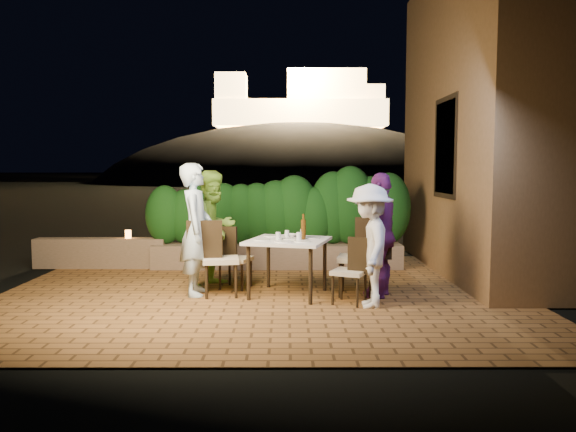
{
  "coord_description": "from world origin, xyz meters",
  "views": [
    {
      "loc": [
        0.35,
        -7.13,
        1.69
      ],
      "look_at": [
        0.38,
        0.31,
        1.05
      ],
      "focal_mm": 35.0,
      "sensor_mm": 36.0,
      "label": 1
    }
  ],
  "objects_px": {
    "parapet_lamp": "(128,234)",
    "beer_bottle": "(303,227)",
    "chair_left_back": "(236,258)",
    "chair_right_front": "(349,270)",
    "chair_right_back": "(357,256)",
    "chair_left_front": "(221,258)",
    "dining_table": "(288,267)",
    "bowl": "(291,235)",
    "diner_purple": "(381,235)",
    "diner_blue": "(196,229)",
    "diner_white": "(370,246)",
    "diner_green": "(214,228)"
  },
  "relations": [
    {
      "from": "dining_table",
      "to": "chair_right_front",
      "type": "height_order",
      "value": "chair_right_front"
    },
    {
      "from": "chair_left_front",
      "to": "diner_white",
      "type": "distance_m",
      "value": 1.99
    },
    {
      "from": "chair_left_back",
      "to": "bowl",
      "type": "bearing_deg",
      "value": 4.72
    },
    {
      "from": "chair_left_back",
      "to": "diner_blue",
      "type": "relative_size",
      "value": 0.5
    },
    {
      "from": "chair_right_back",
      "to": "diner_white",
      "type": "relative_size",
      "value": 0.69
    },
    {
      "from": "chair_left_back",
      "to": "chair_right_front",
      "type": "bearing_deg",
      "value": -13.02
    },
    {
      "from": "diner_blue",
      "to": "diner_white",
      "type": "height_order",
      "value": "diner_blue"
    },
    {
      "from": "diner_green",
      "to": "chair_left_back",
      "type": "bearing_deg",
      "value": -82.05
    },
    {
      "from": "beer_bottle",
      "to": "diner_blue",
      "type": "bearing_deg",
      "value": 177.91
    },
    {
      "from": "chair_left_back",
      "to": "beer_bottle",
      "type": "bearing_deg",
      "value": -7.43
    },
    {
      "from": "bowl",
      "to": "chair_left_front",
      "type": "height_order",
      "value": "chair_left_front"
    },
    {
      "from": "dining_table",
      "to": "diner_blue",
      "type": "distance_m",
      "value": 1.32
    },
    {
      "from": "chair_left_front",
      "to": "chair_right_back",
      "type": "relative_size",
      "value": 0.96
    },
    {
      "from": "beer_bottle",
      "to": "diner_purple",
      "type": "height_order",
      "value": "diner_purple"
    },
    {
      "from": "bowl",
      "to": "chair_left_front",
      "type": "xyz_separation_m",
      "value": [
        -0.93,
        -0.27,
        -0.27
      ]
    },
    {
      "from": "chair_right_front",
      "to": "diner_green",
      "type": "distance_m",
      "value": 2.16
    },
    {
      "from": "chair_left_front",
      "to": "parapet_lamp",
      "type": "height_order",
      "value": "chair_left_front"
    },
    {
      "from": "bowl",
      "to": "chair_left_back",
      "type": "bearing_deg",
      "value": 166.55
    },
    {
      "from": "chair_left_front",
      "to": "beer_bottle",
      "type": "bearing_deg",
      "value": -7.27
    },
    {
      "from": "dining_table",
      "to": "chair_left_back",
      "type": "distance_m",
      "value": 0.86
    },
    {
      "from": "beer_bottle",
      "to": "diner_green",
      "type": "distance_m",
      "value": 1.41
    },
    {
      "from": "chair_right_back",
      "to": "dining_table",
      "type": "bearing_deg",
      "value": 11.16
    },
    {
      "from": "parapet_lamp",
      "to": "beer_bottle",
      "type": "bearing_deg",
      "value": -35.76
    },
    {
      "from": "beer_bottle",
      "to": "diner_white",
      "type": "relative_size",
      "value": 0.22
    },
    {
      "from": "chair_left_front",
      "to": "diner_green",
      "type": "bearing_deg",
      "value": 97.59
    },
    {
      "from": "dining_table",
      "to": "chair_right_back",
      "type": "bearing_deg",
      "value": 0.37
    },
    {
      "from": "chair_left_back",
      "to": "parapet_lamp",
      "type": "distance_m",
      "value": 2.56
    },
    {
      "from": "parapet_lamp",
      "to": "chair_left_front",
      "type": "bearing_deg",
      "value": -49.11
    },
    {
      "from": "bowl",
      "to": "chair_left_back",
      "type": "xyz_separation_m",
      "value": [
        -0.77,
        0.18,
        -0.34
      ]
    },
    {
      "from": "parapet_lamp",
      "to": "diner_purple",
      "type": "bearing_deg",
      "value": -28.56
    },
    {
      "from": "diner_green",
      "to": "chair_right_back",
      "type": "bearing_deg",
      "value": -70.86
    },
    {
      "from": "dining_table",
      "to": "bowl",
      "type": "distance_m",
      "value": 0.48
    },
    {
      "from": "diner_purple",
      "to": "parapet_lamp",
      "type": "relative_size",
      "value": 11.65
    },
    {
      "from": "diner_blue",
      "to": "bowl",
      "type": "bearing_deg",
      "value": -81.55
    },
    {
      "from": "bowl",
      "to": "diner_purple",
      "type": "relative_size",
      "value": 0.1
    },
    {
      "from": "chair_right_back",
      "to": "chair_left_front",
      "type": "bearing_deg",
      "value": 11.04
    },
    {
      "from": "diner_blue",
      "to": "diner_white",
      "type": "relative_size",
      "value": 1.17
    },
    {
      "from": "diner_green",
      "to": "parapet_lamp",
      "type": "relative_size",
      "value": 11.81
    },
    {
      "from": "bowl",
      "to": "beer_bottle",
      "type": "bearing_deg",
      "value": -57.95
    },
    {
      "from": "chair_right_front",
      "to": "diner_white",
      "type": "distance_m",
      "value": 0.43
    },
    {
      "from": "bowl",
      "to": "chair_right_front",
      "type": "bearing_deg",
      "value": -44.88
    },
    {
      "from": "dining_table",
      "to": "chair_right_front",
      "type": "distance_m",
      "value": 0.89
    },
    {
      "from": "dining_table",
      "to": "diner_purple",
      "type": "xyz_separation_m",
      "value": [
        1.22,
        -0.04,
        0.44
      ]
    },
    {
      "from": "bowl",
      "to": "diner_green",
      "type": "height_order",
      "value": "diner_green"
    },
    {
      "from": "diner_white",
      "to": "diner_green",
      "type": "bearing_deg",
      "value": -118.1
    },
    {
      "from": "beer_bottle",
      "to": "bowl",
      "type": "height_order",
      "value": "beer_bottle"
    },
    {
      "from": "beer_bottle",
      "to": "diner_blue",
      "type": "height_order",
      "value": "diner_blue"
    },
    {
      "from": "diner_green",
      "to": "parapet_lamp",
      "type": "height_order",
      "value": "diner_green"
    },
    {
      "from": "beer_bottle",
      "to": "diner_blue",
      "type": "relative_size",
      "value": 0.19
    },
    {
      "from": "bowl",
      "to": "chair_left_front",
      "type": "bearing_deg",
      "value": -163.94
    }
  ]
}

